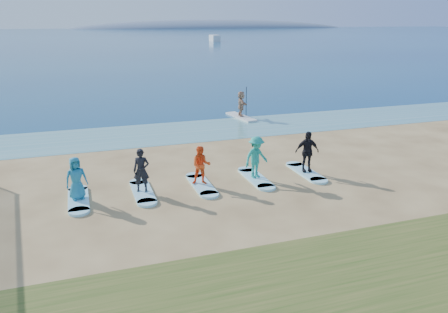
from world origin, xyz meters
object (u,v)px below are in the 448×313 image
object	(u,v)px
boat_offshore_b	(215,41)
surfboard_0	(78,200)
paddleboarder	(241,104)
paddleboard	(241,117)
student_3	(256,157)
surfboard_2	(201,185)
student_2	(201,165)
surfboard_3	(256,178)
student_0	(76,178)
student_1	(141,170)
student_4	(307,152)
surfboard_1	(143,192)
surfboard_4	(306,172)

from	to	relation	value
boat_offshore_b	surfboard_0	world-z (taller)	boat_offshore_b
paddleboarder	paddleboard	bearing A→B (deg)	0.00
paddleboard	student_3	bearing A→B (deg)	-116.46
paddleboard	surfboard_2	xyz separation A→B (m)	(-5.77, -10.88, -0.01)
student_2	surfboard_3	xyz separation A→B (m)	(2.26, 0.00, -0.79)
student_0	student_1	xyz separation A→B (m)	(2.26, 0.00, 0.04)
surfboard_0	student_0	size ratio (longest dim) A/B	1.44
surfboard_2	surfboard_3	xyz separation A→B (m)	(2.26, 0.00, 0.00)
paddleboard	paddleboarder	distance (m)	0.86
student_4	surfboard_1	bearing A→B (deg)	-170.57
surfboard_1	student_1	size ratio (longest dim) A/B	1.38
student_0	student_1	bearing A→B (deg)	-14.68
boat_offshore_b	surfboard_1	xyz separation A→B (m)	(-37.20, -108.86, 0.04)
student_1	student_2	distance (m)	2.26
surfboard_1	student_3	distance (m)	4.60
boat_offshore_b	surfboard_3	xyz separation A→B (m)	(-32.68, -108.86, 0.04)
surfboard_2	surfboard_0	bearing A→B (deg)	180.00
surfboard_0	student_4	world-z (taller)	student_4
surfboard_3	student_1	bearing A→B (deg)	180.00
surfboard_3	student_4	bearing A→B (deg)	0.00
surfboard_2	surfboard_3	size ratio (longest dim) A/B	1.00
student_0	boat_offshore_b	bearing A→B (deg)	55.39
student_3	surfboard_4	xyz separation A→B (m)	(2.26, 0.00, -0.89)
paddleboarder	boat_offshore_b	xyz separation A→B (m)	(29.17, 97.98, -0.92)
boat_offshore_b	surfboard_2	xyz separation A→B (m)	(-34.94, -108.86, 0.04)
student_2	surfboard_3	size ratio (longest dim) A/B	0.68
surfboard_1	surfboard_4	world-z (taller)	same
paddleboarder	surfboard_4	distance (m)	10.99
student_2	student_3	size ratio (longest dim) A/B	0.89
surfboard_1	student_1	bearing A→B (deg)	0.00
surfboard_1	student_4	size ratio (longest dim) A/B	1.29
paddleboarder	surfboard_1	world-z (taller)	paddleboarder
student_1	student_4	size ratio (longest dim) A/B	0.94
student_4	surfboard_2	bearing A→B (deg)	-170.57
student_0	paddleboarder	bearing A→B (deg)	31.93
student_2	boat_offshore_b	bearing A→B (deg)	88.03
surfboard_3	student_4	distance (m)	2.43
boat_offshore_b	student_3	size ratio (longest dim) A/B	3.93
surfboard_2	student_3	xyz separation A→B (m)	(2.26, 0.00, 0.89)
surfboard_1	student_2	size ratio (longest dim) A/B	1.47
student_0	surfboard_2	distance (m)	4.59
surfboard_0	student_0	world-z (taller)	student_0
surfboard_1	student_2	world-z (taller)	student_2
student_1	surfboard_4	distance (m)	6.82
boat_offshore_b	student_0	xyz separation A→B (m)	(-39.46, -108.86, 0.85)
student_4	boat_offshore_b	bearing A→B (deg)	83.82
student_1	student_2	world-z (taller)	student_1
surfboard_2	student_4	bearing A→B (deg)	0.00
surfboard_0	surfboard_4	size ratio (longest dim) A/B	1.00
surfboard_4	student_4	size ratio (longest dim) A/B	1.29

